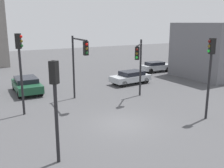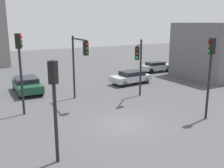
{
  "view_description": "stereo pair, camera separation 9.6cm",
  "coord_description": "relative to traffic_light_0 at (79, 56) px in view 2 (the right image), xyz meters",
  "views": [
    {
      "loc": [
        -8.25,
        -12.95,
        6.3
      ],
      "look_at": [
        1.54,
        4.13,
        1.58
      ],
      "focal_mm": 41.26,
      "sensor_mm": 36.0,
      "label": 1
    },
    {
      "loc": [
        -8.16,
        -12.99,
        6.3
      ],
      "look_at": [
        1.54,
        4.13,
        1.58
      ],
      "focal_mm": 41.26,
      "sensor_mm": 36.0,
      "label": 2
    }
  ],
  "objects": [
    {
      "name": "traffic_light_2",
      "position": [
        5.95,
        -7.38,
        -0.06
      ],
      "size": [
        0.49,
        0.41,
        5.34
      ],
      "rotation": [
        0.0,
        0.0,
        2.77
      ],
      "color": "black",
      "rests_on": "ground_plane"
    },
    {
      "name": "car_2",
      "position": [
        -3.03,
        5.33,
        -3.01
      ],
      "size": [
        2.25,
        4.64,
        1.4
      ],
      "rotation": [
        0.0,
        0.0,
        -1.6
      ],
      "color": "#19472D",
      "rests_on": "ground_plane"
    },
    {
      "name": "traffic_light_3",
      "position": [
        -4.45,
        -0.49,
        0.11
      ],
      "size": [
        0.49,
        0.44,
        5.6
      ],
      "rotation": [
        0.0,
        0.0,
        -0.54
      ],
      "color": "black",
      "rests_on": "ground_plane"
    },
    {
      "name": "ground_plane",
      "position": [
        0.64,
        -5.44,
        -3.77
      ],
      "size": [
        97.34,
        97.34,
        0.0
      ],
      "primitive_type": "plane",
      "color": "#4C4C4F"
    },
    {
      "name": "car_1",
      "position": [
        13.71,
        7.41,
        -3.04
      ],
      "size": [
        4.08,
        1.76,
        1.35
      ],
      "rotation": [
        0.0,
        0.0,
        -0.04
      ],
      "color": "#ADB2B7",
      "rests_on": "ground_plane"
    },
    {
      "name": "traffic_light_1",
      "position": [
        4.66,
        -1.39,
        -0.38
      ],
      "size": [
        1.87,
        1.97,
        4.9
      ],
      "rotation": [
        0.0,
        0.0,
        -2.33
      ],
      "color": "black",
      "rests_on": "ground_plane"
    },
    {
      "name": "car_4",
      "position": [
        7.2,
        3.52,
        -3.04
      ],
      "size": [
        4.31,
        2.2,
        1.35
      ],
      "rotation": [
        0.0,
        0.0,
        3.21
      ],
      "color": "#ADB2B7",
      "rests_on": "ground_plane"
    },
    {
      "name": "traffic_light_0",
      "position": [
        0.0,
        0.0,
        0.0
      ],
      "size": [
        0.45,
        3.42,
        5.26
      ],
      "rotation": [
        0.0,
        0.0,
        -1.64
      ],
      "color": "black",
      "rests_on": "ground_plane"
    },
    {
      "name": "traffic_light_4",
      "position": [
        -4.39,
        -7.8,
        -0.46
      ],
      "size": [
        0.48,
        0.45,
        4.72
      ],
      "rotation": [
        0.0,
        0.0,
        0.68
      ],
      "color": "black",
      "rests_on": "ground_plane"
    }
  ]
}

